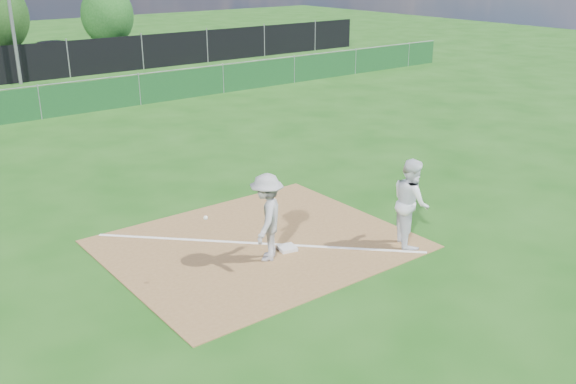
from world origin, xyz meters
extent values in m
plane|color=#16470F|center=(0.00, 10.00, 0.00)|extent=(90.00, 90.00, 0.00)
cube|color=brown|center=(0.00, 1.00, 0.01)|extent=(6.00, 5.00, 0.02)
cube|color=white|center=(0.00, 1.00, 0.03)|extent=(5.01, 5.01, 0.01)
cube|color=#103D19|center=(0.00, 15.00, 0.60)|extent=(44.00, 0.05, 1.20)
cube|color=silver|center=(0.30, 0.39, 0.06)|extent=(0.41, 0.41, 0.07)
imported|color=#ACACAF|center=(-0.25, 0.32, 0.91)|extent=(1.28, 1.26, 1.77)
sphere|color=white|center=(-1.68, 0.21, 1.30)|extent=(0.08, 0.08, 0.08)
imported|color=white|center=(2.55, -0.89, 0.93)|extent=(1.07, 1.14, 1.86)
imported|color=black|center=(4.89, 26.74, 0.71)|extent=(5.23, 3.51, 1.41)
cylinder|color=#382316|center=(3.40, 33.04, 0.63)|extent=(0.24, 0.24, 1.26)
cylinder|color=#382316|center=(10.18, 32.53, 0.57)|extent=(0.24, 0.24, 1.13)
ellipsoid|color=#184F16|center=(10.18, 32.53, 2.08)|extent=(3.40, 3.40, 3.91)
camera|label=1|loc=(-7.03, -9.12, 5.71)|focal=40.00mm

